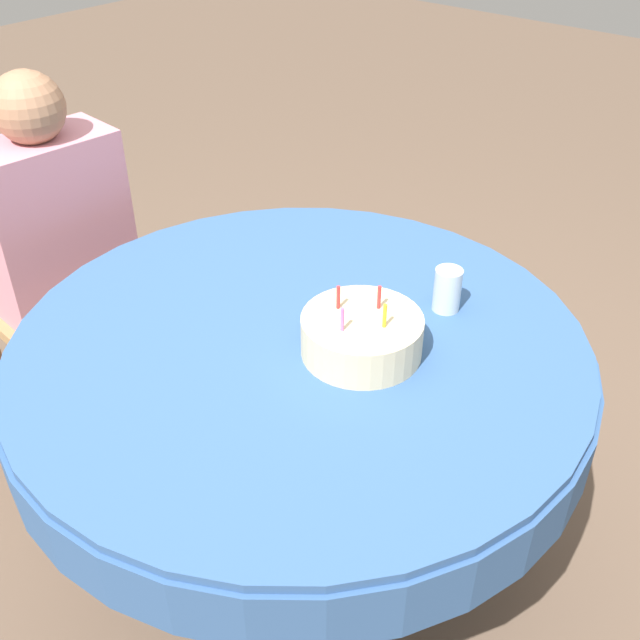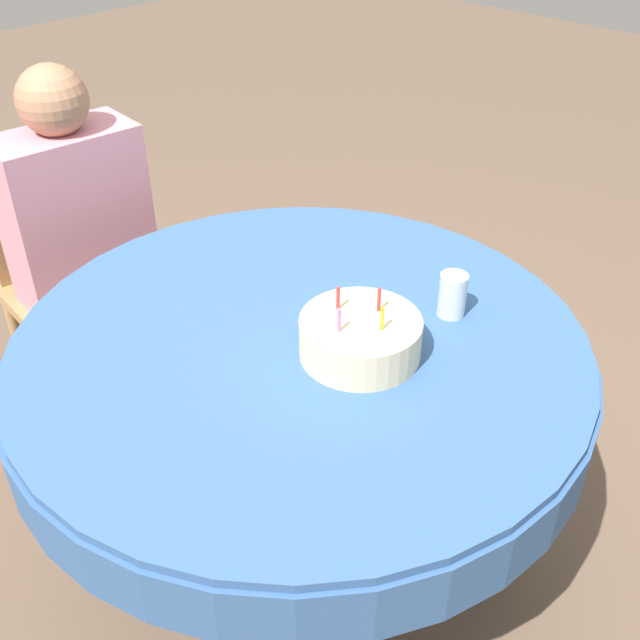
% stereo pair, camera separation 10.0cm
% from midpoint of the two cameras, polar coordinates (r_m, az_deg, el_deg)
% --- Properties ---
extents(ground_plane, '(12.00, 12.00, 0.00)m').
position_cam_midpoint_polar(ground_plane, '(2.18, 0.12, -17.47)').
color(ground_plane, brown).
extents(dining_table, '(1.29, 1.29, 0.75)m').
position_cam_midpoint_polar(dining_table, '(1.70, 0.15, -3.65)').
color(dining_table, '#335689').
rests_on(dining_table, ground_plane).
extents(chair, '(0.50, 0.50, 0.88)m').
position_cam_midpoint_polar(chair, '(2.47, -16.75, 3.31)').
color(chair, '#A37A4C').
rests_on(chair, ground_plane).
extents(person, '(0.41, 0.33, 1.16)m').
position_cam_midpoint_polar(person, '(2.30, -16.58, 6.90)').
color(person, '#9E7051').
rests_on(person, ground_plane).
extents(birthday_cake, '(0.26, 0.26, 0.14)m').
position_cam_midpoint_polar(birthday_cake, '(1.58, 4.89, -1.35)').
color(birthday_cake, beige).
rests_on(birthday_cake, dining_table).
extents(drinking_glass, '(0.06, 0.06, 0.10)m').
position_cam_midpoint_polar(drinking_glass, '(1.73, 11.69, 1.85)').
color(drinking_glass, silver).
rests_on(drinking_glass, dining_table).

